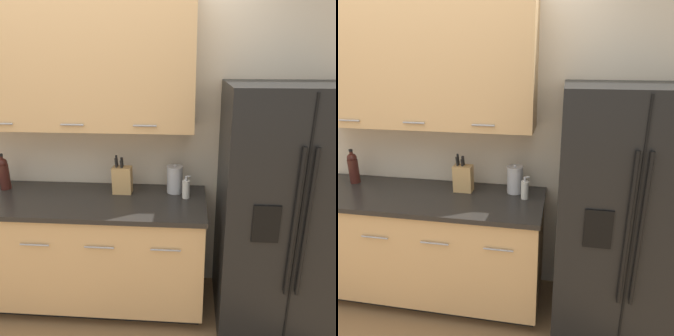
{
  "view_description": "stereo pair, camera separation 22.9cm",
  "coord_description": "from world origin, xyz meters",
  "views": [
    {
      "loc": [
        0.79,
        -1.49,
        1.89
      ],
      "look_at": [
        0.64,
        0.68,
        1.15
      ],
      "focal_mm": 35.0,
      "sensor_mm": 36.0,
      "label": 1
    },
    {
      "loc": [
        1.02,
        -1.46,
        1.89
      ],
      "look_at": [
        0.64,
        0.68,
        1.15
      ],
      "focal_mm": 35.0,
      "sensor_mm": 36.0,
      "label": 2
    }
  ],
  "objects": [
    {
      "name": "wine_bottle",
      "position": [
        -0.66,
        0.81,
        1.03
      ],
      "size": [
        0.08,
        0.08,
        0.29
      ],
      "color": "#3D1914",
      "rests_on": "counter_unit"
    },
    {
      "name": "soap_dispenser",
      "position": [
        0.76,
        0.74,
        0.97
      ],
      "size": [
        0.06,
        0.06,
        0.17
      ],
      "color": "silver",
      "rests_on": "counter_unit"
    },
    {
      "name": "steel_canister",
      "position": [
        0.68,
        0.84,
        1.0
      ],
      "size": [
        0.12,
        0.12,
        0.23
      ],
      "color": "#B7B7BA",
      "rests_on": "counter_unit"
    },
    {
      "name": "knife_block",
      "position": [
        0.28,
        0.8,
        1.01
      ],
      "size": [
        0.14,
        0.09,
        0.3
      ],
      "color": "tan",
      "rests_on": "counter_unit"
    },
    {
      "name": "counter_unit",
      "position": [
        -0.02,
        0.68,
        0.46
      ],
      "size": [
        1.87,
        0.64,
        0.9
      ],
      "color": "black",
      "rests_on": "ground_plane"
    },
    {
      "name": "wall_back",
      "position": [
        -0.01,
        0.97,
        1.45
      ],
      "size": [
        10.0,
        0.39,
        2.6
      ],
      "color": "beige",
      "rests_on": "ground_plane"
    },
    {
      "name": "refrigerator",
      "position": [
        1.44,
        0.63,
        0.87
      ],
      "size": [
        0.86,
        0.75,
        1.73
      ],
      "color": "black",
      "rests_on": "ground_plane"
    }
  ]
}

